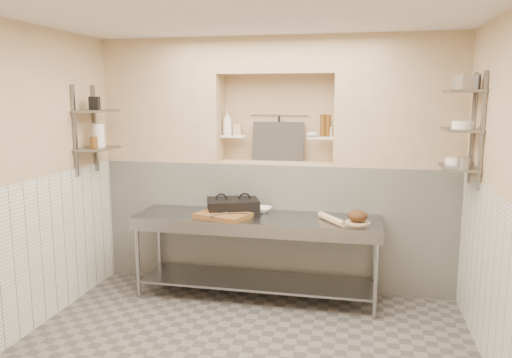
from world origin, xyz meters
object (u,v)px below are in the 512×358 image
(panini_press, at_px, (233,206))
(jug_left, at_px, (99,135))
(mixing_bowl, at_px, (261,210))
(bowl_alcove, at_px, (312,135))
(prep_table, at_px, (256,240))
(bottle_soap, at_px, (227,123))
(bread_loaf, at_px, (358,216))
(cutting_board, at_px, (223,215))
(rolling_pin, at_px, (331,219))

(panini_press, bearing_deg, jug_left, 168.54)
(mixing_bowl, bearing_deg, panini_press, -165.14)
(mixing_bowl, bearing_deg, bowl_alcove, 30.69)
(prep_table, height_order, bottle_soap, bottle_soap)
(mixing_bowl, height_order, bread_loaf, bread_loaf)
(bottle_soap, relative_size, jug_left, 1.11)
(bread_loaf, bearing_deg, cutting_board, -177.55)
(prep_table, distance_m, jug_left, 2.05)
(rolling_pin, distance_m, bowl_alcove, 1.04)
(prep_table, height_order, bowl_alcove, bowl_alcove)
(mixing_bowl, distance_m, bowl_alcove, 1.01)
(bread_loaf, height_order, bottle_soap, bottle_soap)
(bread_loaf, relative_size, jug_left, 0.77)
(panini_press, bearing_deg, bread_loaf, -28.88)
(prep_table, height_order, jug_left, jug_left)
(cutting_board, bearing_deg, prep_table, 19.27)
(rolling_pin, xyz_separation_m, bowl_alcove, (-0.27, 0.61, 0.80))
(cutting_board, height_order, bottle_soap, bottle_soap)
(bread_loaf, bearing_deg, rolling_pin, -173.04)
(prep_table, height_order, panini_press, panini_press)
(prep_table, distance_m, cutting_board, 0.45)
(prep_table, height_order, bread_loaf, bread_loaf)
(cutting_board, height_order, jug_left, jug_left)
(cutting_board, bearing_deg, jug_left, 179.33)
(panini_press, relative_size, mixing_bowl, 2.80)
(panini_press, bearing_deg, mixing_bowl, -5.88)
(cutting_board, xyz_separation_m, bottle_soap, (-0.13, 0.68, 0.93))
(bowl_alcove, xyz_separation_m, jug_left, (-2.25, -0.62, 0.00))
(prep_table, bearing_deg, panini_press, 154.95)
(bowl_alcove, bearing_deg, prep_table, -135.24)
(bowl_alcove, relative_size, jug_left, 0.55)
(panini_press, relative_size, bread_loaf, 3.33)
(bowl_alcove, bearing_deg, cutting_board, -143.40)
(prep_table, distance_m, rolling_pin, 0.85)
(prep_table, distance_m, mixing_bowl, 0.36)
(jug_left, bearing_deg, cutting_board, -0.67)
(cutting_board, relative_size, jug_left, 2.10)
(prep_table, distance_m, bread_loaf, 1.10)
(bowl_alcove, bearing_deg, jug_left, -164.59)
(cutting_board, distance_m, bottle_soap, 1.16)
(cutting_board, distance_m, bread_loaf, 1.38)
(panini_press, bearing_deg, prep_table, -45.79)
(prep_table, xyz_separation_m, cutting_board, (-0.33, -0.12, 0.28))
(bottle_soap, bearing_deg, bread_loaf, -22.43)
(bread_loaf, xyz_separation_m, bottle_soap, (-1.51, 0.62, 0.88))
(prep_table, xyz_separation_m, bowl_alcove, (0.52, 0.52, 1.09))
(cutting_board, bearing_deg, bread_loaf, 2.45)
(prep_table, height_order, mixing_bowl, mixing_bowl)
(cutting_board, relative_size, bread_loaf, 2.73)
(panini_press, xyz_separation_m, rolling_pin, (1.08, -0.22, -0.04))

